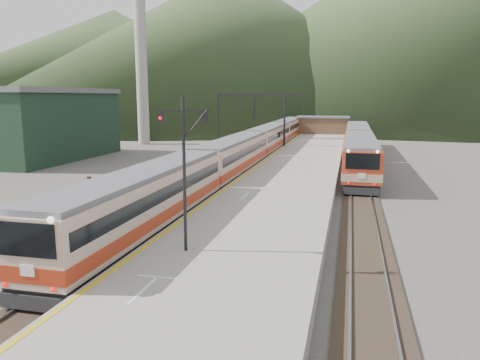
# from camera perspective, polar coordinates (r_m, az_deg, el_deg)

# --- Properties ---
(track_main) EXTENTS (2.60, 200.00, 0.23)m
(track_main) POSITION_cam_1_polar(r_m,az_deg,el_deg) (49.76, 0.92, 1.45)
(track_main) COLOR black
(track_main) RESTS_ON ground
(track_far) EXTENTS (2.60, 200.00, 0.23)m
(track_far) POSITION_cam_1_polar(r_m,az_deg,el_deg) (51.06, -4.57, 1.64)
(track_far) COLOR black
(track_far) RESTS_ON ground
(track_second) EXTENTS (2.60, 200.00, 0.23)m
(track_second) POSITION_cam_1_polar(r_m,az_deg,el_deg) (48.64, 14.27, 0.93)
(track_second) COLOR black
(track_second) RESTS_ON ground
(platform) EXTENTS (8.00, 100.00, 1.00)m
(platform) POSITION_cam_1_polar(r_m,az_deg,el_deg) (46.85, 7.10, 1.36)
(platform) COLOR gray
(platform) RESTS_ON ground
(gantry_near) EXTENTS (9.55, 0.25, 8.00)m
(gantry_near) POSITION_cam_1_polar(r_m,az_deg,el_deg) (64.48, 1.33, 8.35)
(gantry_near) COLOR black
(gantry_near) RESTS_ON ground
(gantry_far) EXTENTS (9.55, 0.25, 8.00)m
(gantry_far) POSITION_cam_1_polar(r_m,az_deg,el_deg) (89.08, 4.72, 8.81)
(gantry_far) COLOR black
(gantry_far) RESTS_ON ground
(warehouse) EXTENTS (14.50, 20.50, 8.60)m
(warehouse) POSITION_cam_1_polar(r_m,az_deg,el_deg) (63.26, -24.41, 6.27)
(warehouse) COLOR black
(warehouse) RESTS_ON ground
(smokestack) EXTENTS (1.80, 1.80, 30.00)m
(smokestack) POSITION_cam_1_polar(r_m,az_deg,el_deg) (77.60, -11.99, 15.40)
(smokestack) COLOR #9E998E
(smokestack) RESTS_ON ground
(station_shed) EXTENTS (9.40, 4.40, 3.10)m
(station_shed) POSITION_cam_1_polar(r_m,az_deg,el_deg) (86.33, 10.07, 6.65)
(station_shed) COLOR brown
(station_shed) RESTS_ON platform
(hill_a) EXTENTS (180.00, 180.00, 60.00)m
(hill_a) POSITION_cam_1_polar(r_m,az_deg,el_deg) (205.62, -1.04, 16.39)
(hill_a) COLOR #2E4B24
(hill_a) RESTS_ON ground
(hill_b) EXTENTS (220.00, 220.00, 75.00)m
(hill_b) POSITION_cam_1_polar(r_m,az_deg,el_deg) (240.70, 18.66, 16.76)
(hill_b) COLOR #2E4B24
(hill_b) RESTS_ON ground
(hill_d) EXTENTS (200.00, 200.00, 55.00)m
(hill_d) POSITION_cam_1_polar(r_m,az_deg,el_deg) (281.01, -14.85, 13.87)
(hill_d) COLOR #2E4B24
(hill_d) RESTS_ON ground
(main_train) EXTENTS (2.83, 77.65, 3.46)m
(main_train) POSITION_cam_1_polar(r_m,az_deg,el_deg) (53.27, 1.82, 4.07)
(main_train) COLOR tan
(main_train) RESTS_ON track_main
(second_train) EXTENTS (3.01, 41.05, 3.68)m
(second_train) POSITION_cam_1_polar(r_m,az_deg,el_deg) (56.50, 14.25, 4.22)
(second_train) COLOR #BC381E
(second_train) RESTS_ON track_second
(signal_mast) EXTENTS (2.15, 0.70, 6.61)m
(signal_mast) POSITION_cam_1_polar(r_m,az_deg,el_deg) (19.77, -6.85, 2.69)
(signal_mast) COLOR black
(signal_mast) RESTS_ON platform
(short_signal_a) EXTENTS (0.23, 0.17, 2.27)m
(short_signal_a) POSITION_cam_1_polar(r_m,az_deg,el_deg) (21.24, -26.30, -7.69)
(short_signal_a) COLOR black
(short_signal_a) RESTS_ON ground
(short_signal_b) EXTENTS (0.24, 0.18, 2.27)m
(short_signal_b) POSITION_cam_1_polar(r_m,az_deg,el_deg) (41.00, -5.12, 1.51)
(short_signal_b) COLOR black
(short_signal_b) RESTS_ON ground
(short_signal_c) EXTENTS (0.24, 0.19, 2.27)m
(short_signal_c) POSITION_cam_1_polar(r_m,az_deg,el_deg) (33.16, -17.86, -0.99)
(short_signal_c) COLOR black
(short_signal_c) RESTS_ON ground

